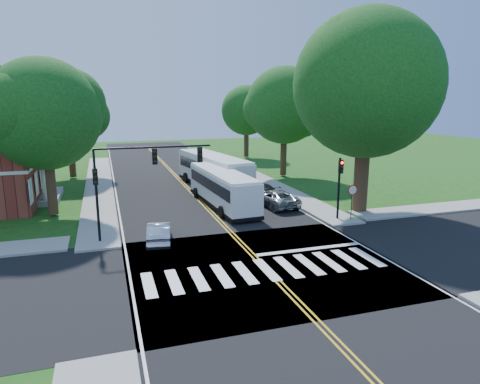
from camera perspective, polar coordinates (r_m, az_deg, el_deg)
name	(u,v)px	position (r m, az deg, el deg)	size (l,w,h in m)	color
ground	(263,266)	(22.90, 3.13, -9.86)	(140.00, 140.00, 0.00)	#184812
road	(194,194)	(39.49, -6.19, -0.30)	(14.00, 96.00, 0.01)	black
cross_road	(263,266)	(22.90, 3.13, -9.85)	(60.00, 12.00, 0.01)	black
center_line	(186,186)	(43.33, -7.27, 0.82)	(0.36, 70.00, 0.01)	gold
edge_line_w	(115,190)	(42.66, -16.28, 0.23)	(0.12, 70.00, 0.01)	silver
edge_line_e	(249,182)	(45.03, 1.27, 1.36)	(0.12, 70.00, 0.01)	silver
crosswalk	(267,270)	(22.46, 3.59, -10.28)	(12.60, 3.00, 0.01)	silver
stop_bar	(309,249)	(25.60, 9.24, -7.51)	(6.60, 0.40, 0.01)	silver
sidewalk_nw	(99,185)	(45.59, -18.28, 0.94)	(2.60, 40.00, 0.15)	gray
sidewalk_ne	(253,176)	(48.29, 1.79, 2.19)	(2.60, 40.00, 0.15)	gray
sidewalk_xe	(463,206)	(39.28, 27.62, -1.65)	(20.00, 2.60, 0.15)	gray
tree_ne_big	(367,85)	(33.44, 16.56, 13.57)	(10.80, 10.80, 14.91)	#341E15
tree_west_near	(44,114)	(34.00, -24.65, 9.40)	(8.00, 8.00, 11.40)	#341E15
tree_west_far	(68,114)	(49.90, -21.96, 9.64)	(7.60, 7.60, 10.67)	#341E15
tree_east_mid	(285,105)	(47.77, 5.96, 11.41)	(8.40, 8.40, 11.93)	#341E15
tree_east_far	(246,110)	(63.09, 0.86, 10.82)	(7.20, 7.20, 10.34)	#341E15
signal_nw	(136,171)	(26.60, -13.73, 2.78)	(7.15, 0.46, 5.66)	black
signal_ne	(340,180)	(31.14, 13.14, 1.55)	(0.30, 0.46, 4.40)	black
stop_sign	(352,194)	(31.36, 14.74, -0.21)	(0.76, 0.08, 2.53)	black
bus_lead	(222,187)	(34.81, -2.37, 0.61)	(3.21, 11.33, 2.90)	white
bus_follow	(213,171)	(41.64, -3.59, 2.83)	(4.66, 12.85, 3.26)	white
hatchback	(159,232)	(26.63, -10.73, -5.33)	(1.36, 3.89, 1.28)	#B7B9BE
suv	(275,198)	(34.92, 4.74, -0.78)	(2.32, 5.02, 1.40)	#AAACB1
dark_sedan	(258,190)	(37.96, 2.45, 0.26)	(1.83, 4.51, 1.31)	black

